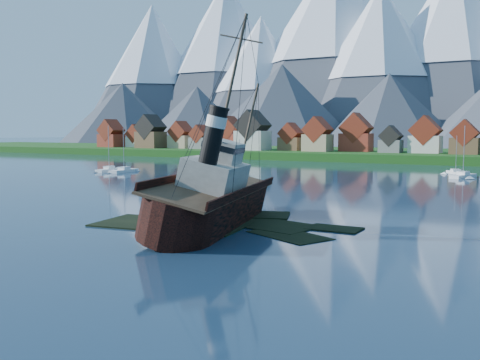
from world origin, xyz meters
The scene contains 12 objects.
ground centered at (0.00, 0.00, 0.00)m, with size 1400.00×1400.00×0.00m, color #1A3048.
shoal centered at (1.78, 2.15, -0.35)m, with size 31.71×21.24×1.14m.
shore_bank centered at (0.00, 170.00, 0.00)m, with size 600.00×80.00×3.20m, color #144513.
seawall centered at (0.00, 132.00, 0.00)m, with size 600.00×2.50×2.00m, color #3F3D38.
town centered at (-33.12, 152.18, 8.99)m, with size 250.96×16.69×17.30m.
tugboat_wreck centered at (1.25, 1.26, 3.22)m, with size 7.53×32.45×25.72m.
sailboat_a centered at (-63.18, 57.72, 0.28)m, with size 3.67×10.42×12.45m.
sailboat_b centered at (-68.14, 57.26, 0.31)m, with size 3.11×9.31×13.25m.
sailboat_c centered at (-54.08, 87.47, 0.28)m, with size 10.03×5.75×12.62m.
sailboat_d centered at (19.38, 84.67, 0.30)m, with size 5.32×9.82×13.05m.
sailboat_e centered at (16.24, 96.01, 0.23)m, with size 5.83×9.15×10.47m.
sailboat_f centered at (-20.19, 45.36, 0.22)m, with size 7.45×7.55×9.87m.
Camera 1 is at (35.14, -53.06, 11.27)m, focal length 40.00 mm.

